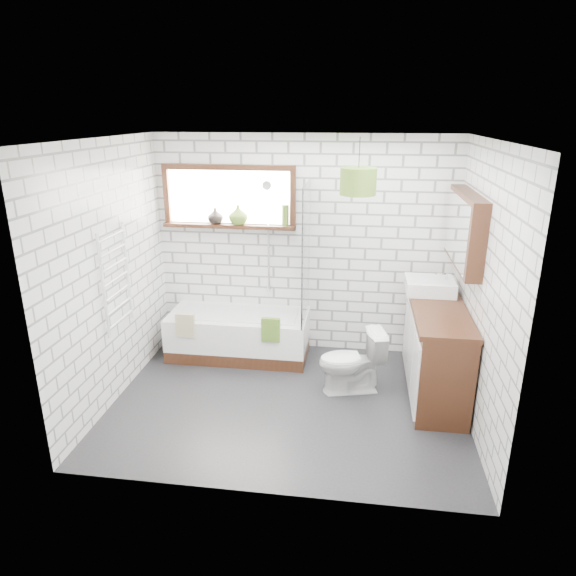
# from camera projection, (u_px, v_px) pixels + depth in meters

# --- Properties ---
(floor) EXTENTS (3.40, 2.60, 0.01)m
(floor) POSITION_uv_depth(u_px,v_px,m) (288.00, 402.00, 5.07)
(floor) COLOR black
(floor) RESTS_ON ground
(ceiling) EXTENTS (3.40, 2.60, 0.01)m
(ceiling) POSITION_uv_depth(u_px,v_px,m) (288.00, 138.00, 4.26)
(ceiling) COLOR white
(ceiling) RESTS_ON ground
(wall_back) EXTENTS (3.40, 0.01, 2.50)m
(wall_back) POSITION_uv_depth(u_px,v_px,m) (304.00, 246.00, 5.89)
(wall_back) COLOR white
(wall_back) RESTS_ON ground
(wall_front) EXTENTS (3.40, 0.01, 2.50)m
(wall_front) POSITION_uv_depth(u_px,v_px,m) (261.00, 342.00, 3.44)
(wall_front) COLOR white
(wall_front) RESTS_ON ground
(wall_left) EXTENTS (0.01, 2.60, 2.50)m
(wall_left) POSITION_uv_depth(u_px,v_px,m) (111.00, 274.00, 4.89)
(wall_left) COLOR white
(wall_left) RESTS_ON ground
(wall_right) EXTENTS (0.01, 2.60, 2.50)m
(wall_right) POSITION_uv_depth(u_px,v_px,m) (482.00, 290.00, 4.44)
(wall_right) COLOR white
(wall_right) RESTS_ON ground
(window) EXTENTS (1.52, 0.16, 0.68)m
(window) POSITION_uv_depth(u_px,v_px,m) (229.00, 197.00, 5.78)
(window) COLOR black
(window) RESTS_ON wall_back
(towel_radiator) EXTENTS (0.06, 0.52, 1.00)m
(towel_radiator) POSITION_uv_depth(u_px,v_px,m) (116.00, 279.00, 4.90)
(towel_radiator) COLOR white
(towel_radiator) RESTS_ON wall_left
(mirror_cabinet) EXTENTS (0.16, 1.20, 0.70)m
(mirror_cabinet) POSITION_uv_depth(u_px,v_px,m) (465.00, 230.00, 4.88)
(mirror_cabinet) COLOR black
(mirror_cabinet) RESTS_ON wall_right
(shower_riser) EXTENTS (0.02, 0.02, 1.30)m
(shower_riser) POSITION_uv_depth(u_px,v_px,m) (268.00, 238.00, 5.86)
(shower_riser) COLOR silver
(shower_riser) RESTS_ON wall_back
(bathtub) EXTENTS (1.59, 0.70, 0.51)m
(bathtub) POSITION_uv_depth(u_px,v_px,m) (239.00, 334.00, 5.97)
(bathtub) COLOR white
(bathtub) RESTS_ON floor
(shower_screen) EXTENTS (0.02, 0.72, 1.50)m
(shower_screen) POSITION_uv_depth(u_px,v_px,m) (306.00, 253.00, 5.54)
(shower_screen) COLOR white
(shower_screen) RESTS_ON bathtub
(towel_green) EXTENTS (0.20, 0.05, 0.27)m
(towel_green) POSITION_uv_depth(u_px,v_px,m) (271.00, 330.00, 5.51)
(towel_green) COLOR #4A6D20
(towel_green) RESTS_ON bathtub
(towel_beige) EXTENTS (0.21, 0.05, 0.27)m
(towel_beige) POSITION_uv_depth(u_px,v_px,m) (185.00, 325.00, 5.63)
(towel_beige) COLOR tan
(towel_beige) RESTS_ON bathtub
(vanity) EXTENTS (0.52, 1.62, 0.93)m
(vanity) POSITION_uv_depth(u_px,v_px,m) (435.00, 347.00, 5.18)
(vanity) COLOR black
(vanity) RESTS_ON floor
(basin) EXTENTS (0.49, 0.43, 0.14)m
(basin) POSITION_uv_depth(u_px,v_px,m) (430.00, 286.00, 5.34)
(basin) COLOR white
(basin) RESTS_ON vanity
(tap) EXTENTS (0.03, 0.03, 0.16)m
(tap) POSITION_uv_depth(u_px,v_px,m) (446.00, 281.00, 5.30)
(tap) COLOR silver
(tap) RESTS_ON vanity
(toilet) EXTENTS (0.52, 0.72, 0.66)m
(toilet) POSITION_uv_depth(u_px,v_px,m) (351.00, 362.00, 5.17)
(toilet) COLOR white
(toilet) RESTS_ON floor
(vase_olive) EXTENTS (0.25, 0.25, 0.22)m
(vase_olive) POSITION_uv_depth(u_px,v_px,m) (238.00, 216.00, 5.80)
(vase_olive) COLOR #507223
(vase_olive) RESTS_ON window
(vase_dark) EXTENTS (0.21, 0.21, 0.18)m
(vase_dark) POSITION_uv_depth(u_px,v_px,m) (215.00, 217.00, 5.84)
(vase_dark) COLOR black
(vase_dark) RESTS_ON window
(bottle) EXTENTS (0.10, 0.10, 0.23)m
(bottle) POSITION_uv_depth(u_px,v_px,m) (285.00, 217.00, 5.73)
(bottle) COLOR #507223
(bottle) RESTS_ON window
(pendant) EXTENTS (0.34, 0.34, 0.25)m
(pendant) POSITION_uv_depth(u_px,v_px,m) (358.00, 181.00, 4.77)
(pendant) COLOR #4A6D20
(pendant) RESTS_ON ceiling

